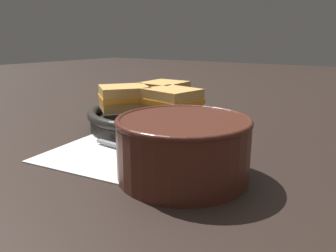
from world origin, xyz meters
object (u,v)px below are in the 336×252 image
(soup_bowl, at_px, (183,144))
(sandwich_far_left, at_px, (164,93))
(spoon, at_px, (151,155))
(sandwich_near_left, at_px, (124,98))
(sandwich_near_right, at_px, (172,101))
(skillet, at_px, (154,118))

(soup_bowl, height_order, sandwich_far_left, sandwich_far_left)
(spoon, relative_size, sandwich_near_left, 1.37)
(sandwich_near_left, xyz_separation_m, sandwich_near_right, (0.10, 0.02, 0.00))
(sandwich_near_right, bearing_deg, spoon, -68.58)
(soup_bowl, bearing_deg, skillet, 135.58)
(soup_bowl, xyz_separation_m, skillet, (-0.18, 0.18, -0.02))
(spoon, bearing_deg, sandwich_near_left, 147.07)
(soup_bowl, relative_size, sandwich_near_left, 1.40)
(skillet, height_order, sandwich_near_left, sandwich_near_left)
(sandwich_near_left, bearing_deg, skillet, 45.73)
(spoon, distance_m, sandwich_far_left, 0.25)
(spoon, xyz_separation_m, sandwich_near_left, (-0.15, 0.11, 0.06))
(sandwich_near_left, bearing_deg, sandwich_near_right, 13.81)
(soup_bowl, height_order, skillet, soup_bowl)
(sandwich_near_right, bearing_deg, skillet, 162.18)
(soup_bowl, height_order, spoon, soup_bowl)
(spoon, relative_size, sandwich_near_right, 1.60)
(spoon, distance_m, sandwich_near_left, 0.19)
(soup_bowl, relative_size, sandwich_far_left, 1.86)
(skillet, height_order, sandwich_near_right, sandwich_near_right)
(skillet, bearing_deg, sandwich_near_right, -17.82)
(soup_bowl, relative_size, skillet, 0.48)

